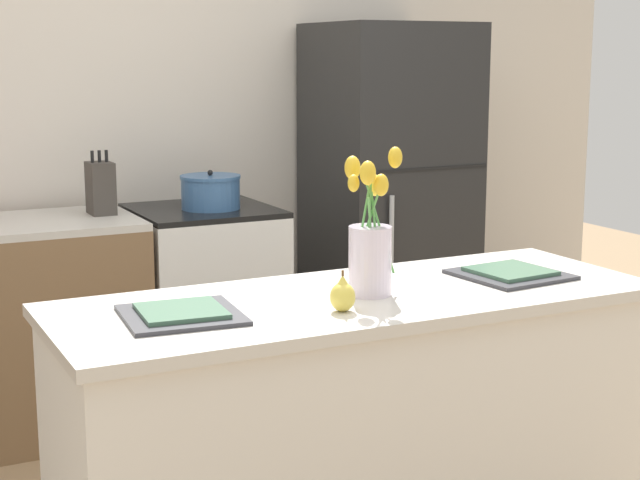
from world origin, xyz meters
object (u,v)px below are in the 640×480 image
refrigerator (389,204)px  plate_setting_left (181,314)px  flower_vase (370,245)px  plate_setting_right (510,273)px  stove_range (205,308)px  knife_block (101,188)px  cooking_pot (211,192)px  pear_figurine (343,295)px

refrigerator → plate_setting_left: bearing=-134.8°
plate_setting_left → refrigerator: bearing=45.2°
refrigerator → flower_vase: size_ratio=3.98×
plate_setting_right → stove_range: bearing=105.5°
plate_setting_left → stove_range: bearing=68.1°
stove_range → knife_block: knife_block is taller
flower_vase → cooking_pot: size_ratio=1.64×
stove_range → pear_figurine: (-0.23, -1.75, 0.47)m
flower_vase → pear_figurine: flower_vase is taller
stove_range → cooking_pot: cooking_pot is taller
flower_vase → plate_setting_left: (-0.57, 0.01, -0.14)m
stove_range → refrigerator: bearing=0.0°
refrigerator → knife_block: 1.40m
refrigerator → flower_vase: 1.92m
plate_setting_right → knife_block: bearing=118.3°
knife_block → cooking_pot: bearing=-8.8°
pear_figurine → plate_setting_left: (-0.41, 0.14, -0.04)m
flower_vase → plate_setting_right: (0.52, 0.01, -0.14)m
cooking_pot → plate_setting_right: bearing=-75.0°
cooking_pot → plate_setting_left: bearing=-113.0°
pear_figurine → plate_setting_right: (0.68, 0.14, -0.04)m
pear_figurine → plate_setting_right: 0.69m
plate_setting_right → knife_block: size_ratio=1.23×
knife_block → refrigerator: bearing=-1.5°
pear_figurine → knife_block: (-0.21, 1.78, 0.09)m
stove_range → cooking_pot: size_ratio=3.44×
plate_setting_right → knife_block: 1.87m
flower_vase → cooking_pot: (0.09, 1.58, -0.05)m
stove_range → pear_figurine: size_ratio=7.88×
pear_figurine → knife_block: size_ratio=0.43×
flower_vase → stove_range: bearing=87.5°
refrigerator → plate_setting_right: size_ratio=5.15×
plate_setting_right → cooking_pot: (-0.42, 1.57, 0.09)m
pear_figurine → plate_setting_left: 0.44m
stove_range → pear_figurine: 1.83m
flower_vase → pear_figurine: 0.23m
plate_setting_left → knife_block: knife_block is taller
pear_figurine → cooking_pot: 1.73m
refrigerator → plate_setting_left: refrigerator is taller
flower_vase → knife_block: size_ratio=1.60×
pear_figurine → cooking_pot: bearing=81.5°
plate_setting_right → cooking_pot: bearing=105.0°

